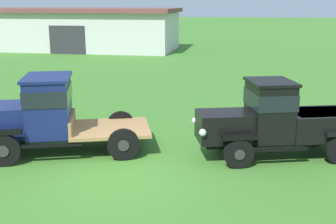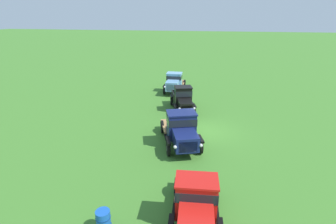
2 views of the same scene
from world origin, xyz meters
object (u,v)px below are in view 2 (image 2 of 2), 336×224
Objects in this scene: vintage_truck_far_side at (174,82)px; oil_drum_beside_row at (103,221)px; vintage_truck_midrow_center at (183,98)px; vintage_truck_foreground_near at (196,206)px; vintage_truck_second_in_line at (182,130)px.

oil_drum_beside_row is at bearing -178.18° from vintage_truck_far_side.
vintage_truck_midrow_center is 5.09× the size of oil_drum_beside_row.
vintage_truck_far_side is (5.45, 1.69, 0.01)m from vintage_truck_midrow_center.
vintage_truck_foreground_near reaches higher than vintage_truck_far_side.
vintage_truck_far_side is 5.45× the size of oil_drum_beside_row.
vintage_truck_midrow_center is at bearing 7.64° from vintage_truck_second_in_line.
vintage_truck_foreground_near is at bearing -77.15° from oil_drum_beside_row.
oil_drum_beside_row is at bearing 102.85° from vintage_truck_foreground_near.
vintage_truck_second_in_line is at bearing -14.73° from oil_drum_beside_row.
vintage_truck_far_side is 19.62m from oil_drum_beside_row.
vintage_truck_second_in_line is 5.82× the size of oil_drum_beside_row.
vintage_truck_foreground_near is at bearing -167.70° from vintage_truck_far_side.
vintage_truck_second_in_line reaches higher than vintage_truck_midrow_center.
oil_drum_beside_row is at bearing 165.27° from vintage_truck_second_in_line.
vintage_truck_midrow_center reaches higher than vintage_truck_foreground_near.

